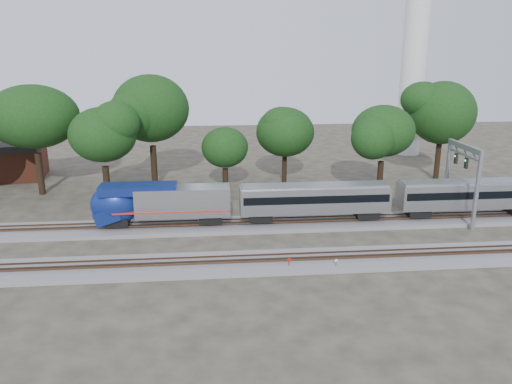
# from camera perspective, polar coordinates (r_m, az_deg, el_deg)

# --- Properties ---
(ground) EXTENTS (160.00, 160.00, 0.00)m
(ground) POSITION_cam_1_polar(r_m,az_deg,el_deg) (48.75, -0.96, -6.41)
(ground) COLOR #383328
(ground) RESTS_ON ground
(track_far) EXTENTS (160.00, 5.00, 0.73)m
(track_far) POSITION_cam_1_polar(r_m,az_deg,el_deg) (54.26, -1.44, -3.79)
(track_far) COLOR slate
(track_far) RESTS_ON ground
(track_near) EXTENTS (160.00, 5.00, 0.73)m
(track_near) POSITION_cam_1_polar(r_m,az_deg,el_deg) (45.01, -0.57, -8.12)
(track_near) COLOR slate
(track_near) RESTS_ON ground
(train) EXTENTS (84.75, 2.91, 4.30)m
(train) POSITION_cam_1_polar(r_m,az_deg,el_deg) (60.56, 23.39, -0.19)
(train) COLOR #AFB1B6
(train) RESTS_ON ground
(switch_stand_red) EXTENTS (0.36, 0.13, 1.14)m
(switch_stand_red) POSITION_cam_1_polar(r_m,az_deg,el_deg) (43.99, 3.80, -8.01)
(switch_stand_red) COLOR #512D19
(switch_stand_red) RESTS_ON ground
(switch_stand_white) EXTENTS (0.33, 0.10, 1.03)m
(switch_stand_white) POSITION_cam_1_polar(r_m,az_deg,el_deg) (44.48, 9.14, -8.01)
(switch_stand_white) COLOR #512D19
(switch_stand_white) RESTS_ON ground
(switch_lever) EXTENTS (0.54, 0.37, 0.30)m
(switch_lever) POSITION_cam_1_polar(r_m,az_deg,el_deg) (44.39, 7.46, -8.70)
(switch_lever) COLOR #512D19
(switch_lever) RESTS_ON ground
(signal_gantry) EXTENTS (0.60, 7.14, 8.68)m
(signal_gantry) POSITION_cam_1_polar(r_m,az_deg,el_deg) (59.14, 22.56, 2.82)
(signal_gantry) COLOR gray
(signal_gantry) RESTS_ON ground
(brick_building) EXTENTS (12.08, 9.21, 5.39)m
(brick_building) POSITION_cam_1_polar(r_m,az_deg,el_deg) (82.55, -26.90, 3.22)
(brick_building) COLOR brown
(brick_building) RESTS_ON ground
(tree_1) EXTENTS (10.44, 10.44, 14.71)m
(tree_1) POSITION_cam_1_polar(r_m,az_deg,el_deg) (70.19, -24.12, 7.85)
(tree_1) COLOR black
(tree_1) RESTS_ON ground
(tree_2) EXTENTS (8.72, 8.72, 12.30)m
(tree_2) POSITION_cam_1_polar(r_m,az_deg,el_deg) (63.55, -17.12, 6.26)
(tree_2) COLOR black
(tree_2) RESTS_ON ground
(tree_3) EXTENTS (11.09, 11.09, 15.63)m
(tree_3) POSITION_cam_1_polar(r_m,az_deg,el_deg) (68.89, -11.94, 9.31)
(tree_3) COLOR black
(tree_3) RESTS_ON ground
(tree_4) EXTENTS (6.31, 6.31, 8.90)m
(tree_4) POSITION_cam_1_polar(r_m,az_deg,el_deg) (65.41, -3.58, 5.09)
(tree_4) COLOR black
(tree_4) RESTS_ON ground
(tree_5) EXTENTS (7.58, 7.58, 10.69)m
(tree_5) POSITION_cam_1_polar(r_m,az_deg,el_deg) (69.90, 3.33, 6.85)
(tree_5) COLOR black
(tree_5) RESTS_ON ground
(tree_6) EXTENTS (8.71, 8.71, 12.28)m
(tree_6) POSITION_cam_1_polar(r_m,az_deg,el_deg) (65.67, 14.34, 6.76)
(tree_6) COLOR black
(tree_6) RESTS_ON ground
(tree_7) EXTENTS (9.98, 9.98, 14.07)m
(tree_7) POSITION_cam_1_polar(r_m,az_deg,el_deg) (76.45, 20.53, 8.46)
(tree_7) COLOR black
(tree_7) RESTS_ON ground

